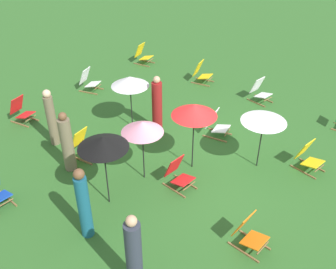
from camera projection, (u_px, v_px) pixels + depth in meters
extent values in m
plane|color=#2D6026|center=(203.00, 165.00, 10.43)|extent=(40.00, 40.00, 0.00)
cube|color=olive|center=(88.00, 93.00, 13.92)|extent=(0.26, 0.74, 0.04)
cube|color=olive|center=(94.00, 87.00, 14.27)|extent=(0.26, 0.74, 0.04)
cube|color=white|center=(93.00, 84.00, 13.93)|extent=(0.59, 0.56, 0.13)
cube|color=white|center=(85.00, 76.00, 13.86)|extent=(0.53, 0.38, 0.57)
cylinder|color=olive|center=(98.00, 87.00, 13.90)|extent=(0.43, 0.16, 0.03)
cube|color=olive|center=(303.00, 172.00, 10.16)|extent=(0.17, 0.75, 0.04)
cube|color=olive|center=(312.00, 165.00, 10.41)|extent=(0.17, 0.75, 0.04)
cube|color=yellow|center=(313.00, 163.00, 10.08)|extent=(0.55, 0.51, 0.13)
cube|color=yellow|center=(305.00, 149.00, 10.11)|extent=(0.52, 0.33, 0.57)
cylinder|color=olive|center=(319.00, 168.00, 10.00)|extent=(0.44, 0.10, 0.03)
cube|color=olive|center=(174.00, 190.00, 9.56)|extent=(0.11, 0.76, 0.04)
cube|color=olive|center=(186.00, 182.00, 9.83)|extent=(0.11, 0.76, 0.04)
cube|color=red|center=(183.00, 180.00, 9.50)|extent=(0.52, 0.48, 0.13)
cube|color=red|center=(174.00, 166.00, 9.52)|extent=(0.50, 0.29, 0.57)
cylinder|color=olive|center=(189.00, 186.00, 9.42)|extent=(0.44, 0.07, 0.03)
cube|color=olive|center=(243.00, 252.00, 7.98)|extent=(0.10, 0.76, 0.04)
cube|color=olive|center=(255.00, 240.00, 8.25)|extent=(0.10, 0.76, 0.04)
cube|color=orange|center=(255.00, 240.00, 7.92)|extent=(0.51, 0.47, 0.13)
cube|color=orange|center=(244.00, 223.00, 7.94)|extent=(0.50, 0.28, 0.57)
cylinder|color=olive|center=(263.00, 248.00, 7.85)|extent=(0.44, 0.06, 0.03)
cube|color=olive|center=(215.00, 139.00, 11.46)|extent=(0.18, 0.75, 0.04)
cube|color=olive|center=(220.00, 131.00, 11.79)|extent=(0.18, 0.75, 0.04)
cube|color=white|center=(221.00, 129.00, 11.45)|extent=(0.55, 0.52, 0.13)
cube|color=white|center=(212.00, 118.00, 11.41)|extent=(0.52, 0.33, 0.57)
cylinder|color=olive|center=(227.00, 132.00, 11.41)|extent=(0.44, 0.11, 0.03)
cube|color=olive|center=(20.00, 124.00, 12.14)|extent=(0.17, 0.75, 0.04)
cube|color=olive|center=(30.00, 118.00, 12.46)|extent=(0.17, 0.75, 0.04)
cube|color=red|center=(26.00, 115.00, 12.12)|extent=(0.55, 0.51, 0.13)
cube|color=red|center=(17.00, 105.00, 12.09)|extent=(0.52, 0.33, 0.57)
cylinder|color=olive|center=(31.00, 118.00, 12.08)|extent=(0.44, 0.11, 0.03)
cube|color=olive|center=(200.00, 84.00, 14.49)|extent=(0.18, 0.75, 0.04)
cube|color=olive|center=(205.00, 80.00, 14.81)|extent=(0.18, 0.75, 0.04)
cube|color=yellow|center=(205.00, 76.00, 14.47)|extent=(0.55, 0.52, 0.13)
cube|color=yellow|center=(198.00, 68.00, 14.43)|extent=(0.52, 0.34, 0.57)
cylinder|color=olive|center=(210.00, 79.00, 14.43)|extent=(0.44, 0.11, 0.03)
cube|color=olive|center=(141.00, 65.00, 15.99)|extent=(0.16, 0.76, 0.04)
cube|color=olive|center=(147.00, 61.00, 16.31)|extent=(0.16, 0.76, 0.04)
cube|color=yellow|center=(146.00, 58.00, 15.97)|extent=(0.54, 0.51, 0.13)
cube|color=yellow|center=(140.00, 50.00, 15.93)|extent=(0.51, 0.32, 0.57)
cylinder|color=olive|center=(150.00, 60.00, 15.92)|extent=(0.44, 0.10, 0.03)
cube|color=olive|center=(8.00, 199.00, 9.32)|extent=(0.08, 0.76, 0.04)
cylinder|color=olive|center=(4.00, 204.00, 8.92)|extent=(0.44, 0.05, 0.03)
cube|color=olive|center=(256.00, 103.00, 13.29)|extent=(0.16, 0.76, 0.04)
cube|color=olive|center=(264.00, 99.00, 13.53)|extent=(0.16, 0.76, 0.04)
cube|color=white|center=(263.00, 95.00, 13.21)|extent=(0.54, 0.51, 0.13)
cube|color=white|center=(257.00, 85.00, 13.24)|extent=(0.51, 0.32, 0.57)
cylinder|color=olive|center=(268.00, 99.00, 13.13)|extent=(0.44, 0.10, 0.03)
cube|color=olive|center=(81.00, 160.00, 10.59)|extent=(0.12, 0.76, 0.04)
cube|color=olive|center=(92.00, 152.00, 10.90)|extent=(0.12, 0.76, 0.04)
cube|color=yellow|center=(89.00, 150.00, 10.57)|extent=(0.53, 0.49, 0.13)
cube|color=yellow|center=(79.00, 138.00, 10.54)|extent=(0.51, 0.30, 0.57)
cylinder|color=olive|center=(95.00, 154.00, 10.52)|extent=(0.44, 0.08, 0.03)
cylinder|color=black|center=(261.00, 141.00, 9.97)|extent=(0.03, 0.03, 1.62)
cone|color=white|center=(264.00, 117.00, 9.58)|extent=(1.15, 1.15, 0.26)
cylinder|color=black|center=(143.00, 151.00, 9.56)|extent=(0.03, 0.03, 1.65)
cone|color=pink|center=(142.00, 127.00, 9.17)|extent=(1.02, 1.02, 0.28)
cylinder|color=black|center=(193.00, 138.00, 9.87)|extent=(0.03, 0.03, 1.87)
cone|color=red|center=(194.00, 110.00, 9.42)|extent=(1.14, 1.14, 0.31)
cylinder|color=black|center=(106.00, 172.00, 8.75)|extent=(0.03, 0.03, 1.83)
cone|color=black|center=(103.00, 142.00, 8.31)|extent=(1.13, 1.13, 0.27)
cylinder|color=black|center=(131.00, 103.00, 11.63)|extent=(0.03, 0.03, 1.65)
cone|color=white|center=(130.00, 81.00, 11.24)|extent=(1.11, 1.11, 0.29)
cylinder|color=#72664C|center=(52.00, 121.00, 10.89)|extent=(0.35, 0.35, 1.51)
sphere|color=beige|center=(47.00, 94.00, 10.42)|extent=(0.23, 0.23, 0.23)
cylinder|color=#72664C|center=(67.00, 145.00, 9.91)|extent=(0.41, 0.41, 1.51)
sphere|color=brown|center=(62.00, 116.00, 9.45)|extent=(0.21, 0.21, 0.21)
cylinder|color=maroon|center=(157.00, 108.00, 11.41)|extent=(0.43, 0.43, 1.62)
sphere|color=tan|center=(157.00, 80.00, 10.92)|extent=(0.20, 0.20, 0.20)
cylinder|color=#333847|center=(134.00, 257.00, 6.90)|extent=(0.39, 0.39, 1.63)
sphere|color=tan|center=(131.00, 221.00, 6.40)|extent=(0.20, 0.20, 0.20)
cylinder|color=#195972|center=(84.00, 207.00, 7.99)|extent=(0.35, 0.35, 1.56)
sphere|color=brown|center=(79.00, 174.00, 7.51)|extent=(0.23, 0.23, 0.23)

